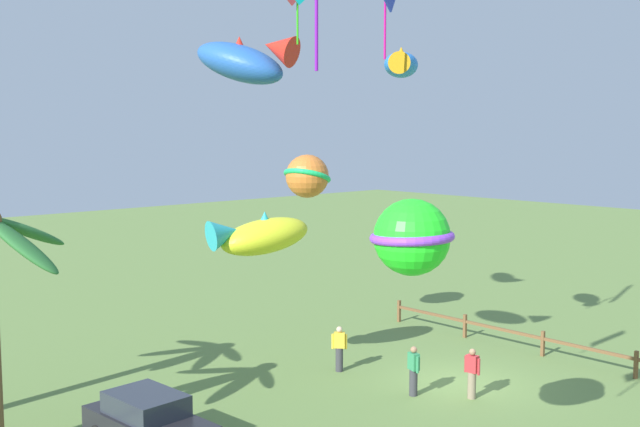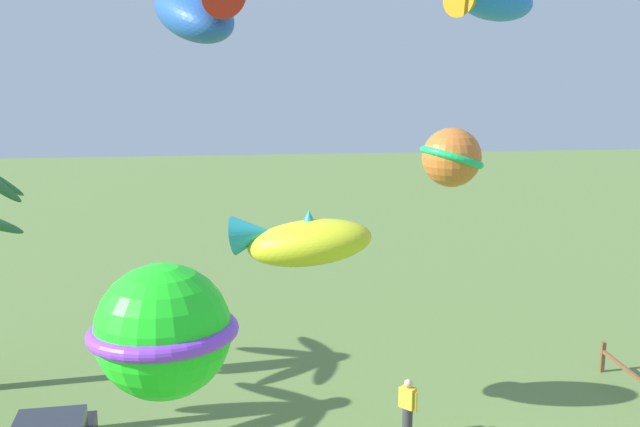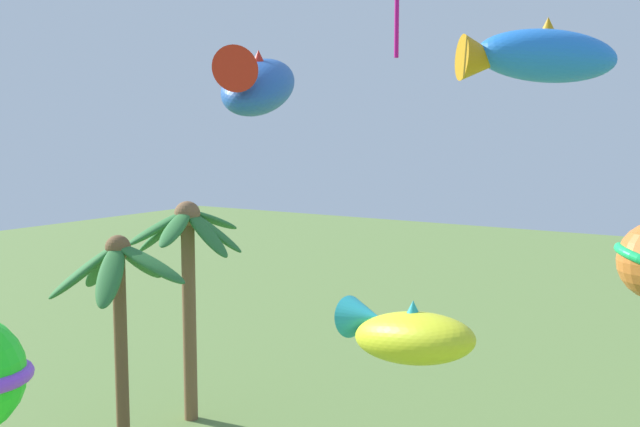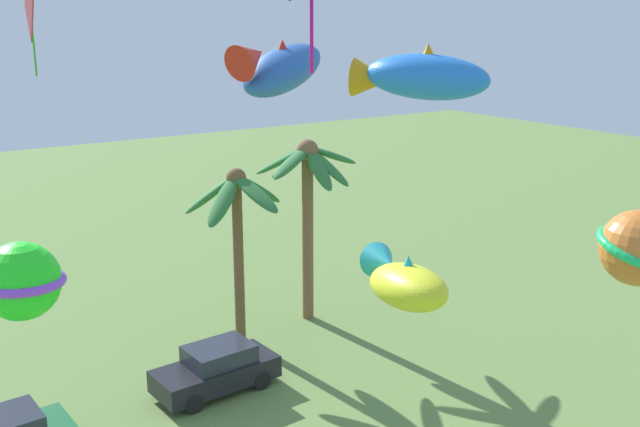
# 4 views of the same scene
# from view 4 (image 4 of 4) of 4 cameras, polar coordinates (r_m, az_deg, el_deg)

# --- Properties ---
(palm_tree_0) EXTENTS (3.91, 4.20, 6.44)m
(palm_tree_0) POSITION_cam_4_polar(r_m,az_deg,el_deg) (26.04, -6.49, 0.34)
(palm_tree_0) COLOR brown
(palm_tree_0) RESTS_ON ground
(palm_tree_1) EXTENTS (4.10, 3.56, 7.12)m
(palm_tree_1) POSITION_cam_4_polar(r_m,az_deg,el_deg) (27.73, -0.97, 2.36)
(palm_tree_1) COLOR brown
(palm_tree_1) RESTS_ON ground
(parked_car_1) EXTENTS (4.00, 1.94, 1.51)m
(parked_car_1) POSITION_cam_4_polar(r_m,az_deg,el_deg) (23.96, -8.02, -11.84)
(parked_car_1) COLOR black
(parked_car_1) RESTS_ON ground
(kite_diamond_1) EXTENTS (0.28, 1.96, 2.76)m
(kite_diamond_1) POSITION_cam_4_polar(r_m,az_deg,el_deg) (18.88, -21.61, 15.11)
(kite_diamond_1) COLOR #BE373F
(kite_fish_2) EXTENTS (3.46, 2.41, 1.78)m
(kite_fish_2) POSITION_cam_4_polar(r_m,az_deg,el_deg) (18.50, -3.24, 11.24)
(kite_fish_2) COLOR #265CB5
(kite_ball_3) EXTENTS (2.50, 2.50, 1.74)m
(kite_ball_3) POSITION_cam_4_polar(r_m,az_deg,el_deg) (17.31, -22.18, -4.88)
(kite_ball_3) COLOR #22F123
(kite_ball_4) EXTENTS (2.30, 2.28, 1.72)m
(kite_ball_4) POSITION_cam_4_polar(r_m,az_deg,el_deg) (17.82, 23.48, -2.46)
(kite_ball_4) COLOR orange
(kite_fish_6) EXTENTS (2.28, 2.51, 1.05)m
(kite_fish_6) POSITION_cam_4_polar(r_m,az_deg,el_deg) (13.36, 7.70, 10.49)
(kite_fish_6) COLOR blue
(kite_fish_7) EXTENTS (2.28, 3.81, 1.62)m
(kite_fish_7) POSITION_cam_4_polar(r_m,az_deg,el_deg) (19.16, 6.53, -5.32)
(kite_fish_7) COLOR yellow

